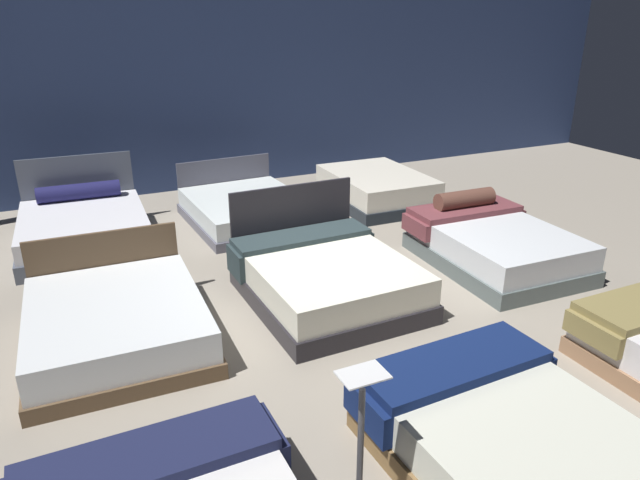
% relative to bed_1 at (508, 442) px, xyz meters
% --- Properties ---
extents(ground_plane, '(18.00, 18.00, 0.02)m').
position_rel_bed_1_xyz_m(ground_plane, '(0.03, 2.81, -0.26)').
color(ground_plane, gray).
extents(showroom_back_wall, '(18.00, 0.06, 3.50)m').
position_rel_bed_1_xyz_m(showroom_back_wall, '(0.03, 7.85, 1.50)').
color(showroom_back_wall, navy).
rests_on(showroom_back_wall, ground_plane).
extents(bed_1, '(1.62, 1.96, 0.55)m').
position_rel_bed_1_xyz_m(bed_1, '(0.00, 0.00, 0.00)').
color(bed_1, brown).
rests_on(bed_1, ground_plane).
extents(bed_3, '(1.69, 1.99, 0.83)m').
position_rel_bed_1_xyz_m(bed_3, '(-2.22, 2.88, -0.02)').
color(bed_3, brown).
rests_on(bed_3, ground_plane).
extents(bed_4, '(1.72, 1.98, 1.09)m').
position_rel_bed_1_xyz_m(bed_4, '(-0.01, 2.87, 0.02)').
color(bed_4, black).
rests_on(bed_4, ground_plane).
extents(bed_5, '(1.61, 2.09, 0.79)m').
position_rel_bed_1_xyz_m(bed_5, '(2.33, 2.85, 0.02)').
color(bed_5, '#4E595A').
rests_on(bed_5, ground_plane).
extents(bed_6, '(1.73, 2.01, 1.06)m').
position_rel_bed_1_xyz_m(bed_6, '(-2.29, 5.72, 0.01)').
color(bed_6, '#4A505E').
rests_on(bed_6, ground_plane).
extents(bed_7, '(1.74, 2.06, 0.79)m').
position_rel_bed_1_xyz_m(bed_7, '(0.01, 5.70, -0.04)').
color(bed_7, '#50505F').
rests_on(bed_7, ground_plane).
extents(bed_8, '(1.48, 1.99, 0.51)m').
position_rel_bed_1_xyz_m(bed_8, '(2.28, 5.67, 0.00)').
color(bed_8, black).
rests_on(bed_8, ground_plane).
extents(price_sign, '(0.28, 0.24, 1.07)m').
position_rel_bed_1_xyz_m(price_sign, '(-1.12, 0.09, 0.17)').
color(price_sign, '#3F3F44').
rests_on(price_sign, ground_plane).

